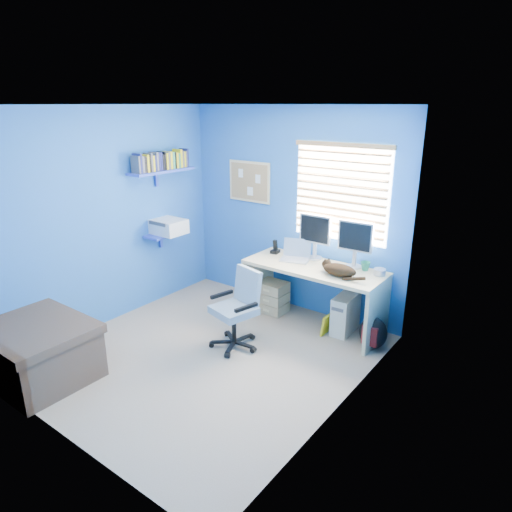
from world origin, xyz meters
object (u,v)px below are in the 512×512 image
Objects in this scene: tower_pc at (346,313)px; cat at (340,270)px; office_chair at (237,318)px; laptop at (295,251)px; desk at (313,296)px.

cat is at bearing -97.85° from tower_pc.
office_chair is at bearing -116.55° from cat.
tower_pc is (0.68, 0.04, -0.62)m from laptop.
tower_pc is (0.02, 0.19, -0.58)m from cat.
tower_pc is 1.27m from office_chair.
desk is 3.61× the size of tower_pc.
desk is at bearing 65.83° from office_chair.
laptop is (-0.29, 0.05, 0.48)m from desk.
tower_pc is (0.39, 0.08, -0.14)m from desk.
cat is (0.66, -0.15, -0.04)m from laptop.
cat is 0.44× the size of office_chair.
desk is 1.90× the size of office_chair.
laptop is 0.93m from tower_pc.
laptop reaches higher than desk.
office_chair reaches higher than desk.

